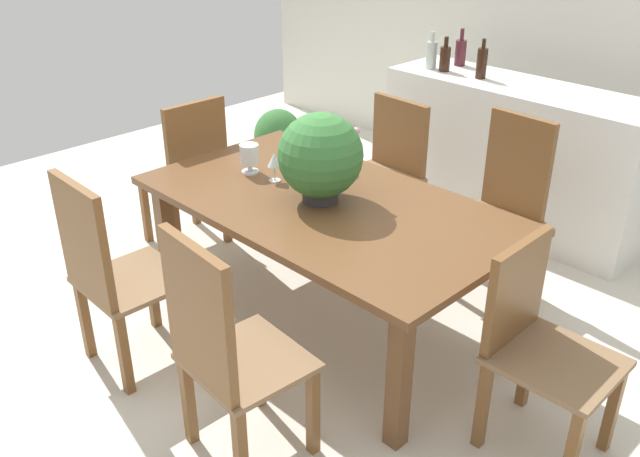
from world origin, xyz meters
name	(u,v)px	position (x,y,z in m)	size (l,w,h in m)	color
ground_plane	(327,320)	(0.00, 0.00, 0.00)	(7.04, 7.04, 0.00)	silver
back_wall	(588,18)	(0.00, 2.60, 1.30)	(6.40, 0.10, 2.60)	silver
dining_table	(326,216)	(0.00, -0.01, 0.65)	(1.93, 1.08, 0.73)	brown
chair_far_left	(387,164)	(-0.43, 0.98, 0.53)	(0.50, 0.48, 0.94)	brown
chair_near_left	(109,269)	(-0.44, -1.00, 0.56)	(0.47, 0.47, 1.03)	brown
chair_near_right	(223,347)	(0.43, -1.00, 0.58)	(0.49, 0.47, 1.06)	brown
chair_foot_end	(536,339)	(1.21, -0.01, 0.51)	(0.48, 0.44, 0.92)	brown
chair_head_end	(190,169)	(-1.21, -0.01, 0.55)	(0.45, 0.47, 1.01)	brown
chair_far_right	(505,199)	(0.44, 0.98, 0.57)	(0.46, 0.44, 1.04)	brown
flower_centerpiece	(320,157)	(-0.03, -0.02, 0.97)	(0.43, 0.43, 0.45)	#333338
crystal_vase_left	(249,156)	(-0.55, -0.05, 0.83)	(0.11, 0.11, 0.16)	silver
crystal_vase_center_near	(333,148)	(-0.30, 0.34, 0.85)	(0.08, 0.08, 0.20)	silver
wine_glass	(274,161)	(-0.37, -0.02, 0.85)	(0.07, 0.07, 0.16)	silver
kitchen_counter	(513,156)	(0.01, 1.79, 0.49)	(1.83, 0.56, 0.98)	silver
wine_bottle_amber	(431,54)	(-0.68, 1.71, 1.08)	(0.08, 0.08, 0.25)	#B2BFB7
wine_bottle_dark	(482,63)	(-0.28, 1.74, 1.08)	(0.07, 0.07, 0.26)	black
wine_bottle_clear	(445,58)	(-0.57, 1.72, 1.07)	(0.07, 0.07, 0.24)	black
wine_bottle_green	(461,52)	(-0.59, 1.93, 1.07)	(0.08, 0.08, 0.26)	#511E28
potted_plant_floor	(279,141)	(-1.72, 1.18, 0.30)	(0.39, 0.39, 0.56)	#9E9384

